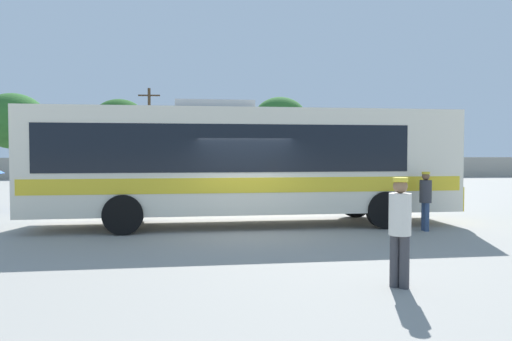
{
  "coord_description": "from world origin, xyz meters",
  "views": [
    {
      "loc": [
        -1.16,
        -13.12,
        2.15
      ],
      "look_at": [
        0.44,
        1.57,
        1.58
      ],
      "focal_mm": 34.94,
      "sensor_mm": 36.0,
      "label": 1
    }
  ],
  "objects_px": {
    "passenger_waiting_on_apron": "(400,225)",
    "utility_pole_near": "(149,131)",
    "attendant_by_bus_door": "(426,197)",
    "roadside_tree_right": "(280,120)",
    "roadside_tree_midleft": "(120,123)",
    "parked_car_leftmost_white": "(64,171)",
    "coach_bus_cream_yellow": "(241,160)",
    "roadside_tree_midright": "(212,125)",
    "roadside_tree_left": "(13,121)",
    "parked_car_second_silver": "(161,171)"
  },
  "relations": [
    {
      "from": "roadside_tree_left",
      "to": "roadside_tree_midright",
      "type": "height_order",
      "value": "roadside_tree_left"
    },
    {
      "from": "roadside_tree_right",
      "to": "coach_bus_cream_yellow",
      "type": "bearing_deg",
      "value": -101.0
    },
    {
      "from": "parked_car_leftmost_white",
      "to": "roadside_tree_midright",
      "type": "height_order",
      "value": "roadside_tree_midright"
    },
    {
      "from": "parked_car_leftmost_white",
      "to": "roadside_tree_right",
      "type": "distance_m",
      "value": 20.08
    },
    {
      "from": "coach_bus_cream_yellow",
      "to": "utility_pole_near",
      "type": "relative_size",
      "value": 1.66
    },
    {
      "from": "roadside_tree_left",
      "to": "attendant_by_bus_door",
      "type": "bearing_deg",
      "value": -55.25
    },
    {
      "from": "roadside_tree_midright",
      "to": "roadside_tree_right",
      "type": "distance_m",
      "value": 6.43
    },
    {
      "from": "utility_pole_near",
      "to": "roadside_tree_midright",
      "type": "height_order",
      "value": "utility_pole_near"
    },
    {
      "from": "roadside_tree_left",
      "to": "roadside_tree_right",
      "type": "relative_size",
      "value": 0.98
    },
    {
      "from": "parked_car_second_silver",
      "to": "roadside_tree_left",
      "type": "xyz_separation_m",
      "value": [
        -13.08,
        8.89,
        3.95
      ]
    },
    {
      "from": "passenger_waiting_on_apron",
      "to": "roadside_tree_midright",
      "type": "bearing_deg",
      "value": 93.33
    },
    {
      "from": "roadside_tree_left",
      "to": "roadside_tree_midleft",
      "type": "relative_size",
      "value": 1.07
    },
    {
      "from": "attendant_by_bus_door",
      "to": "roadside_tree_midleft",
      "type": "xyz_separation_m",
      "value": [
        -12.99,
        30.75,
        3.67
      ]
    },
    {
      "from": "attendant_by_bus_door",
      "to": "roadside_tree_midright",
      "type": "height_order",
      "value": "roadside_tree_midright"
    },
    {
      "from": "attendant_by_bus_door",
      "to": "parked_car_second_silver",
      "type": "bearing_deg",
      "value": 111.33
    },
    {
      "from": "utility_pole_near",
      "to": "roadside_tree_right",
      "type": "distance_m",
      "value": 12.24
    },
    {
      "from": "roadside_tree_right",
      "to": "parked_car_second_silver",
      "type": "bearing_deg",
      "value": -134.42
    },
    {
      "from": "attendant_by_bus_door",
      "to": "utility_pole_near",
      "type": "height_order",
      "value": "utility_pole_near"
    },
    {
      "from": "attendant_by_bus_door",
      "to": "parked_car_leftmost_white",
      "type": "bearing_deg",
      "value": 124.05
    },
    {
      "from": "coach_bus_cream_yellow",
      "to": "attendant_by_bus_door",
      "type": "relative_size",
      "value": 7.65
    },
    {
      "from": "roadside_tree_midleft",
      "to": "passenger_waiting_on_apron",
      "type": "bearing_deg",
      "value": -74.4
    },
    {
      "from": "utility_pole_near",
      "to": "roadside_tree_left",
      "type": "distance_m",
      "value": 11.88
    },
    {
      "from": "coach_bus_cream_yellow",
      "to": "parked_car_second_silver",
      "type": "relative_size",
      "value": 2.8
    },
    {
      "from": "roadside_tree_midright",
      "to": "roadside_tree_right",
      "type": "relative_size",
      "value": 0.92
    },
    {
      "from": "parked_car_leftmost_white",
      "to": "parked_car_second_silver",
      "type": "distance_m",
      "value": 6.62
    },
    {
      "from": "coach_bus_cream_yellow",
      "to": "passenger_waiting_on_apron",
      "type": "height_order",
      "value": "coach_bus_cream_yellow"
    },
    {
      "from": "parked_car_leftmost_white",
      "to": "roadside_tree_right",
      "type": "height_order",
      "value": "roadside_tree_right"
    },
    {
      "from": "utility_pole_near",
      "to": "coach_bus_cream_yellow",
      "type": "bearing_deg",
      "value": -78.9
    },
    {
      "from": "roadside_tree_midright",
      "to": "roadside_tree_right",
      "type": "xyz_separation_m",
      "value": [
        6.37,
        0.66,
        0.54
      ]
    },
    {
      "from": "coach_bus_cream_yellow",
      "to": "roadside_tree_midleft",
      "type": "bearing_deg",
      "value": 105.52
    },
    {
      "from": "roadside_tree_left",
      "to": "utility_pole_near",
      "type": "bearing_deg",
      "value": -10.93
    },
    {
      "from": "parked_car_leftmost_white",
      "to": "roadside_tree_midleft",
      "type": "distance_m",
      "value": 9.01
    },
    {
      "from": "parked_car_leftmost_white",
      "to": "coach_bus_cream_yellow",
      "type": "bearing_deg",
      "value": -63.57
    },
    {
      "from": "attendant_by_bus_door",
      "to": "utility_pole_near",
      "type": "distance_m",
      "value": 31.35
    },
    {
      "from": "passenger_waiting_on_apron",
      "to": "roadside_tree_left",
      "type": "relative_size",
      "value": 0.25
    },
    {
      "from": "passenger_waiting_on_apron",
      "to": "utility_pole_near",
      "type": "height_order",
      "value": "utility_pole_near"
    },
    {
      "from": "coach_bus_cream_yellow",
      "to": "roadside_tree_midright",
      "type": "distance_m",
      "value": 31.04
    },
    {
      "from": "passenger_waiting_on_apron",
      "to": "roadside_tree_left",
      "type": "xyz_separation_m",
      "value": [
        -19.07,
        37.02,
        3.73
      ]
    },
    {
      "from": "parked_car_leftmost_white",
      "to": "roadside_tree_left",
      "type": "relative_size",
      "value": 0.64
    },
    {
      "from": "passenger_waiting_on_apron",
      "to": "utility_pole_near",
      "type": "bearing_deg",
      "value": 102.07
    },
    {
      "from": "parked_car_second_silver",
      "to": "roadside_tree_left",
      "type": "height_order",
      "value": "roadside_tree_left"
    },
    {
      "from": "passenger_waiting_on_apron",
      "to": "parked_car_second_silver",
      "type": "relative_size",
      "value": 0.4
    },
    {
      "from": "roadside_tree_midright",
      "to": "roadside_tree_left",
      "type": "bearing_deg",
      "value": -177.21
    },
    {
      "from": "parked_car_second_silver",
      "to": "roadside_tree_left",
      "type": "distance_m",
      "value": 16.3
    },
    {
      "from": "parked_car_leftmost_white",
      "to": "roadside_tree_left",
      "type": "xyz_separation_m",
      "value": [
        -6.46,
        8.72,
        3.93
      ]
    },
    {
      "from": "roadside_tree_right",
      "to": "utility_pole_near",
      "type": "bearing_deg",
      "value": -162.2
    },
    {
      "from": "roadside_tree_left",
      "to": "roadside_tree_right",
      "type": "bearing_deg",
      "value": 3.64
    },
    {
      "from": "roadside_tree_left",
      "to": "passenger_waiting_on_apron",
      "type": "bearing_deg",
      "value": -62.75
    },
    {
      "from": "roadside_tree_midleft",
      "to": "roadside_tree_right",
      "type": "relative_size",
      "value": 0.92
    },
    {
      "from": "parked_car_second_silver",
      "to": "roadside_tree_midright",
      "type": "distance_m",
      "value": 11.06
    }
  ]
}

